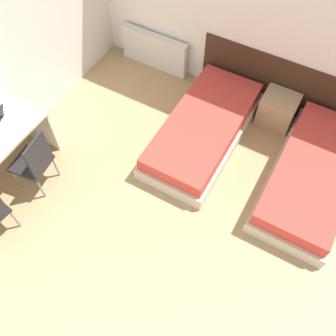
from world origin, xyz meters
name	(u,v)px	position (x,y,z in m)	size (l,w,h in m)	color
wall_back	(250,10)	(0.00, 4.55, 1.35)	(5.36, 0.05, 2.70)	white
headboard_panel	(287,88)	(0.75, 4.51, 0.43)	(2.55, 0.03, 0.85)	#382316
bed_near_window	(203,130)	(0.00, 3.46, 0.20)	(0.95, 2.03, 0.40)	beige
bed_near_door	(312,176)	(1.50, 3.46, 0.20)	(0.95, 2.03, 0.40)	beige
nightstand	(278,109)	(0.75, 4.27, 0.23)	(0.47, 0.42, 0.45)	tan
radiator	(155,51)	(-1.33, 4.43, 0.29)	(1.10, 0.12, 0.58)	silver
chair_near_laptop	(34,161)	(-1.44, 1.84, 0.49)	(0.45, 0.45, 0.91)	#232328
laptop	(2,124)	(-1.87, 1.93, 0.83)	(0.33, 0.27, 0.30)	silver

